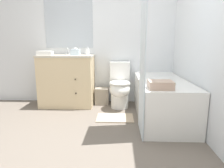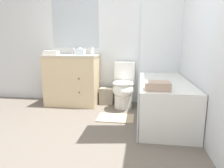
# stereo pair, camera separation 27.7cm
# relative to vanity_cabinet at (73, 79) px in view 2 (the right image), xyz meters

# --- Properties ---
(ground_plane) EXTENTS (14.00, 14.00, 0.00)m
(ground_plane) POSITION_rel_vanity_cabinet_xyz_m (0.72, -1.51, -0.46)
(ground_plane) COLOR #6B6056
(wall_back) EXTENTS (8.00, 0.06, 2.50)m
(wall_back) POSITION_rel_vanity_cabinet_xyz_m (0.71, 0.29, 0.80)
(wall_back) COLOR silver
(wall_back) RESTS_ON ground_plane
(wall_right) EXTENTS (0.05, 2.77, 2.50)m
(wall_right) POSITION_rel_vanity_cabinet_xyz_m (1.92, -0.62, 0.79)
(wall_right) COLOR silver
(wall_right) RESTS_ON ground_plane
(vanity_cabinet) EXTENTS (0.93, 0.56, 0.89)m
(vanity_cabinet) POSITION_rel_vanity_cabinet_xyz_m (0.00, 0.00, 0.00)
(vanity_cabinet) COLOR beige
(vanity_cabinet) RESTS_ON ground_plane
(sink_faucet) EXTENTS (0.14, 0.12, 0.12)m
(sink_faucet) POSITION_rel_vanity_cabinet_xyz_m (-0.00, 0.18, 0.47)
(sink_faucet) COLOR silver
(sink_faucet) RESTS_ON vanity_cabinet
(toilet) EXTENTS (0.35, 0.64, 0.77)m
(toilet) POSITION_rel_vanity_cabinet_xyz_m (0.93, -0.08, -0.10)
(toilet) COLOR white
(toilet) RESTS_ON ground_plane
(bathtub) EXTENTS (0.68, 1.59, 0.57)m
(bathtub) POSITION_rel_vanity_cabinet_xyz_m (1.55, -0.53, -0.17)
(bathtub) COLOR white
(bathtub) RESTS_ON ground_plane
(shower_curtain) EXTENTS (0.02, 0.51, 2.02)m
(shower_curtain) POSITION_rel_vanity_cabinet_xyz_m (1.19, -1.09, 0.56)
(shower_curtain) COLOR silver
(shower_curtain) RESTS_ON ground_plane
(wastebasket) EXTENTS (0.24, 0.21, 0.30)m
(wastebasket) POSITION_rel_vanity_cabinet_xyz_m (0.60, 0.09, -0.31)
(wastebasket) COLOR gray
(wastebasket) RESTS_ON ground_plane
(tissue_box) EXTENTS (0.14, 0.15, 0.13)m
(tissue_box) POSITION_rel_vanity_cabinet_xyz_m (0.17, -0.03, 0.49)
(tissue_box) COLOR silver
(tissue_box) RESTS_ON vanity_cabinet
(soap_dispenser) EXTENTS (0.07, 0.07, 0.14)m
(soap_dispenser) POSITION_rel_vanity_cabinet_xyz_m (0.37, 0.02, 0.50)
(soap_dispenser) COLOR white
(soap_dispenser) RESTS_ON vanity_cabinet
(hand_towel_folded) EXTENTS (0.24, 0.14, 0.07)m
(hand_towel_folded) POSITION_rel_vanity_cabinet_xyz_m (-0.30, -0.17, 0.48)
(hand_towel_folded) COLOR white
(hand_towel_folded) RESTS_ON vanity_cabinet
(bath_towel_folded) EXTENTS (0.28, 0.23, 0.09)m
(bath_towel_folded) POSITION_rel_vanity_cabinet_xyz_m (1.40, -1.14, 0.16)
(bath_towel_folded) COLOR tan
(bath_towel_folded) RESTS_ON bathtub
(bath_mat) EXTENTS (0.54, 0.36, 0.02)m
(bath_mat) POSITION_rel_vanity_cabinet_xyz_m (0.86, -0.63, -0.45)
(bath_mat) COLOR tan
(bath_mat) RESTS_ON ground_plane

